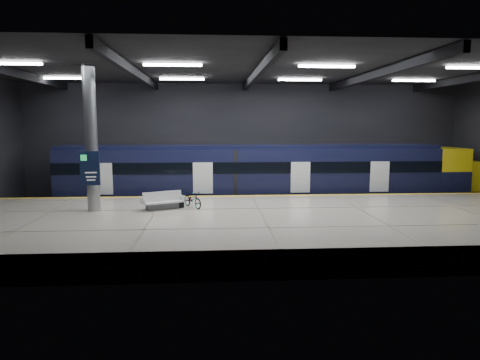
{
  "coord_description": "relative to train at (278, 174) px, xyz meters",
  "views": [
    {
      "loc": [
        -2.28,
        -21.76,
        5.25
      ],
      "look_at": [
        -0.75,
        1.5,
        2.2
      ],
      "focal_mm": 32.0,
      "sensor_mm": 36.0,
      "label": 1
    }
  ],
  "objects": [
    {
      "name": "ground",
      "position": [
        -1.95,
        -5.5,
        -2.06
      ],
      "size": [
        30.0,
        30.0,
        0.0
      ],
      "primitive_type": "plane",
      "color": "black",
      "rests_on": "ground"
    },
    {
      "name": "room_shell",
      "position": [
        -1.95,
        -5.49,
        3.66
      ],
      "size": [
        30.1,
        16.1,
        8.05
      ],
      "color": "black",
      "rests_on": "ground"
    },
    {
      "name": "platform",
      "position": [
        -1.95,
        -8.0,
        -1.51
      ],
      "size": [
        30.0,
        11.0,
        1.1
      ],
      "primitive_type": "cube",
      "color": "beige",
      "rests_on": "ground"
    },
    {
      "name": "safety_strip",
      "position": [
        -1.95,
        -2.75,
        -0.95
      ],
      "size": [
        30.0,
        0.4,
        0.01
      ],
      "primitive_type": "cube",
      "color": "gold",
      "rests_on": "platform"
    },
    {
      "name": "rails",
      "position": [
        -1.95,
        0.0,
        -1.98
      ],
      "size": [
        30.0,
        1.52,
        0.16
      ],
      "color": "gray",
      "rests_on": "ground"
    },
    {
      "name": "train",
      "position": [
        0.0,
        0.0,
        0.0
      ],
      "size": [
        29.4,
        2.84,
        3.79
      ],
      "color": "black",
      "rests_on": "ground"
    },
    {
      "name": "bench",
      "position": [
        -6.69,
        -6.39,
        -0.65
      ],
      "size": [
        2.16,
        1.58,
        0.88
      ],
      "rotation": [
        0.0,
        0.0,
        0.42
      ],
      "color": "#595B60",
      "rests_on": "platform"
    },
    {
      "name": "bicycle",
      "position": [
        -5.22,
        -6.05,
        -0.54
      ],
      "size": [
        1.33,
        1.66,
        0.84
      ],
      "primitive_type": "imported",
      "rotation": [
        0.0,
        0.0,
        0.56
      ],
      "color": "#99999E",
      "rests_on": "platform"
    },
    {
      "name": "pannier_bag",
      "position": [
        -5.82,
        -6.05,
        -0.78
      ],
      "size": [
        0.35,
        0.28,
        0.35
      ],
      "primitive_type": "cube",
      "rotation": [
        0.0,
        0.0,
        0.39
      ],
      "color": "black",
      "rests_on": "platform"
    },
    {
      "name": "info_column",
      "position": [
        -9.95,
        -6.52,
        2.4
      ],
      "size": [
        0.9,
        0.78,
        6.9
      ],
      "color": "#9EA0A5",
      "rests_on": "platform"
    }
  ]
}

